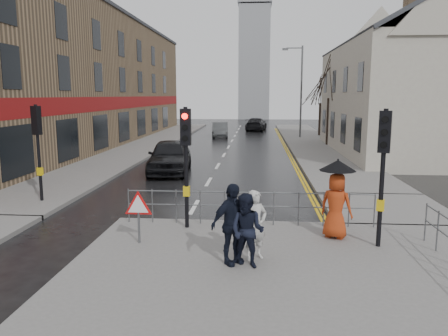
% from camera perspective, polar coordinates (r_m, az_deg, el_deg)
% --- Properties ---
extents(ground, '(120.00, 120.00, 0.00)m').
position_cam_1_polar(ground, '(12.47, -5.90, -8.56)').
color(ground, black).
rests_on(ground, ground).
extents(near_pavement, '(10.00, 9.00, 0.14)m').
position_cam_1_polar(near_pavement, '(9.03, 9.62, -15.39)').
color(near_pavement, '#605E5B').
rests_on(near_pavement, ground).
extents(left_pavement, '(4.00, 44.00, 0.14)m').
position_cam_1_polar(left_pavement, '(35.93, -9.61, 3.30)').
color(left_pavement, '#605E5B').
rests_on(left_pavement, ground).
extents(right_pavement, '(4.00, 40.00, 0.14)m').
position_cam_1_polar(right_pavement, '(37.11, 11.09, 3.45)').
color(right_pavement, '#605E5B').
rests_on(right_pavement, ground).
extents(pavement_bridge_right, '(4.00, 4.20, 0.14)m').
position_cam_1_polar(pavement_bridge_right, '(15.75, 20.30, -5.01)').
color(pavement_bridge_right, '#605E5B').
rests_on(pavement_bridge_right, ground).
extents(building_left_terrace, '(8.00, 42.00, 10.00)m').
position_cam_1_polar(building_left_terrace, '(36.54, -18.77, 10.78)').
color(building_left_terrace, '#80674A').
rests_on(building_left_terrace, ground).
extents(building_right_cream, '(9.00, 16.40, 10.10)m').
position_cam_1_polar(building_right_cream, '(31.26, 23.12, 10.43)').
color(building_right_cream, '#B8B4A1').
rests_on(building_right_cream, ground).
extents(church_tower, '(5.00, 5.00, 18.00)m').
position_cam_1_polar(church_tower, '(73.85, 3.97, 13.45)').
color(church_tower, gray).
rests_on(church_tower, ground).
extents(traffic_signal_near_left, '(0.28, 0.27, 3.40)m').
position_cam_1_polar(traffic_signal_near_left, '(12.10, -5.00, 2.84)').
color(traffic_signal_near_left, black).
rests_on(traffic_signal_near_left, near_pavement).
extents(traffic_signal_near_right, '(0.34, 0.33, 3.40)m').
position_cam_1_polar(traffic_signal_near_right, '(11.17, 20.11, 1.74)').
color(traffic_signal_near_right, black).
rests_on(traffic_signal_near_right, near_pavement).
extents(traffic_signal_far_left, '(0.34, 0.33, 3.40)m').
position_cam_1_polar(traffic_signal_far_left, '(16.61, -23.17, 3.91)').
color(traffic_signal_far_left, black).
rests_on(traffic_signal_far_left, left_pavement).
extents(guard_railing_front, '(7.14, 0.04, 1.00)m').
position_cam_1_polar(guard_railing_front, '(12.62, 3.29, -4.24)').
color(guard_railing_front, '#595B5E').
rests_on(guard_railing_front, near_pavement).
extents(warning_sign, '(0.80, 0.07, 1.35)m').
position_cam_1_polar(warning_sign, '(11.23, -11.13, -5.19)').
color(warning_sign, '#595B5E').
rests_on(warning_sign, near_pavement).
extents(street_lamp, '(1.83, 0.25, 8.00)m').
position_cam_1_polar(street_lamp, '(39.84, 9.82, 10.57)').
color(street_lamp, '#595B5E').
rests_on(street_lamp, right_pavement).
extents(tree_near, '(2.40, 2.40, 6.58)m').
position_cam_1_polar(tree_near, '(34.11, 13.66, 11.37)').
color(tree_near, black).
rests_on(tree_near, right_pavement).
extents(tree_far, '(2.40, 2.40, 5.64)m').
position_cam_1_polar(tree_far, '(42.07, 12.55, 10.03)').
color(tree_far, black).
rests_on(tree_far, right_pavement).
extents(pedestrian_a, '(0.70, 0.64, 1.60)m').
position_cam_1_polar(pedestrian_a, '(10.02, 4.13, -7.44)').
color(pedestrian_a, '#BCBBB7').
rests_on(pedestrian_a, near_pavement).
extents(pedestrian_b, '(0.96, 0.86, 1.63)m').
position_cam_1_polar(pedestrian_b, '(9.54, 3.04, -8.18)').
color(pedestrian_b, black).
rests_on(pedestrian_b, near_pavement).
extents(pedestrian_with_umbrella, '(1.01, 0.96, 2.07)m').
position_cam_1_polar(pedestrian_with_umbrella, '(11.74, 14.48, -3.55)').
color(pedestrian_with_umbrella, '#A93613').
rests_on(pedestrian_with_umbrella, near_pavement).
extents(pedestrian_d, '(1.10, 1.02, 1.82)m').
position_cam_1_polar(pedestrian_d, '(9.68, 1.02, -7.33)').
color(pedestrian_d, black).
rests_on(pedestrian_d, near_pavement).
extents(car_parked, '(2.47, 5.10, 1.68)m').
position_cam_1_polar(car_parked, '(22.05, -7.08, 1.55)').
color(car_parked, black).
rests_on(car_parked, ground).
extents(car_mid, '(1.74, 4.20, 1.35)m').
position_cam_1_polar(car_mid, '(40.93, -0.50, 5.02)').
color(car_mid, '#3D4042').
rests_on(car_mid, ground).
extents(car_far, '(2.55, 5.05, 1.41)m').
position_cam_1_polar(car_far, '(48.48, 4.22, 5.72)').
color(car_far, black).
rests_on(car_far, ground).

